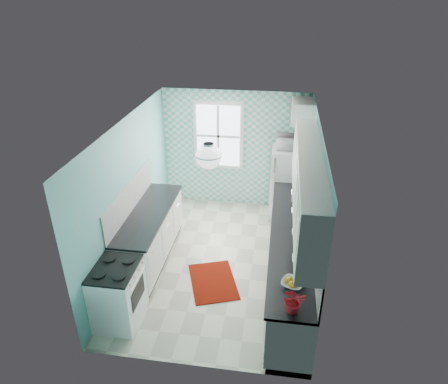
# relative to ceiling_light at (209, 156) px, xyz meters

# --- Properties ---
(floor) EXTENTS (3.00, 4.40, 0.02)m
(floor) POSITION_rel_ceiling_light_xyz_m (0.00, 0.80, -2.33)
(floor) COLOR beige
(floor) RESTS_ON ground
(ceiling) EXTENTS (3.00, 4.40, 0.02)m
(ceiling) POSITION_rel_ceiling_light_xyz_m (0.00, 0.80, 0.19)
(ceiling) COLOR white
(ceiling) RESTS_ON wall_back
(wall_back) EXTENTS (3.00, 0.02, 2.50)m
(wall_back) POSITION_rel_ceiling_light_xyz_m (0.00, 3.01, -1.07)
(wall_back) COLOR #64B1AF
(wall_back) RESTS_ON floor
(wall_front) EXTENTS (3.00, 0.02, 2.50)m
(wall_front) POSITION_rel_ceiling_light_xyz_m (0.00, -1.41, -1.07)
(wall_front) COLOR #64B1AF
(wall_front) RESTS_ON floor
(wall_left) EXTENTS (0.02, 4.40, 2.50)m
(wall_left) POSITION_rel_ceiling_light_xyz_m (-1.51, 0.80, -1.07)
(wall_left) COLOR #64B1AF
(wall_left) RESTS_ON floor
(wall_right) EXTENTS (0.02, 4.40, 2.50)m
(wall_right) POSITION_rel_ceiling_light_xyz_m (1.51, 0.80, -1.07)
(wall_right) COLOR #64B1AF
(wall_right) RESTS_ON floor
(accent_wall) EXTENTS (3.00, 0.01, 2.50)m
(accent_wall) POSITION_rel_ceiling_light_xyz_m (0.00, 2.99, -1.07)
(accent_wall) COLOR #61BEAF
(accent_wall) RESTS_ON wall_back
(window) EXTENTS (1.04, 0.05, 1.44)m
(window) POSITION_rel_ceiling_light_xyz_m (-0.35, 2.96, -0.77)
(window) COLOR white
(window) RESTS_ON wall_back
(backsplash_right) EXTENTS (0.02, 3.60, 0.51)m
(backsplash_right) POSITION_rel_ceiling_light_xyz_m (1.49, 0.40, -1.13)
(backsplash_right) COLOR white
(backsplash_right) RESTS_ON wall_right
(backsplash_left) EXTENTS (0.02, 2.15, 0.51)m
(backsplash_left) POSITION_rel_ceiling_light_xyz_m (-1.49, 0.73, -1.13)
(backsplash_left) COLOR white
(backsplash_left) RESTS_ON wall_left
(upper_cabinets_right) EXTENTS (0.33, 3.20, 0.90)m
(upper_cabinets_right) POSITION_rel_ceiling_light_xyz_m (1.33, 0.20, -0.42)
(upper_cabinets_right) COLOR white
(upper_cabinets_right) RESTS_ON wall_right
(upper_cabinet_fridge) EXTENTS (0.40, 0.74, 0.40)m
(upper_cabinet_fridge) POSITION_rel_ceiling_light_xyz_m (1.30, 2.63, -0.07)
(upper_cabinet_fridge) COLOR white
(upper_cabinet_fridge) RESTS_ON wall_right
(ceiling_light) EXTENTS (0.34, 0.34, 0.35)m
(ceiling_light) POSITION_rel_ceiling_light_xyz_m (0.00, 0.00, 0.00)
(ceiling_light) COLOR silver
(ceiling_light) RESTS_ON ceiling
(base_cabinets_right) EXTENTS (0.60, 3.60, 0.90)m
(base_cabinets_right) POSITION_rel_ceiling_light_xyz_m (1.20, 0.40, -1.87)
(base_cabinets_right) COLOR white
(base_cabinets_right) RESTS_ON floor
(countertop_right) EXTENTS (0.63, 3.60, 0.04)m
(countertop_right) POSITION_rel_ceiling_light_xyz_m (1.19, 0.40, -1.40)
(countertop_right) COLOR black
(countertop_right) RESTS_ON base_cabinets_right
(base_cabinets_left) EXTENTS (0.60, 2.15, 0.90)m
(base_cabinets_left) POSITION_rel_ceiling_light_xyz_m (-1.20, 0.73, -1.87)
(base_cabinets_left) COLOR white
(base_cabinets_left) RESTS_ON floor
(countertop_left) EXTENTS (0.63, 2.15, 0.04)m
(countertop_left) POSITION_rel_ceiling_light_xyz_m (-1.19, 0.73, -1.40)
(countertop_left) COLOR black
(countertop_left) RESTS_ON base_cabinets_left
(fridge) EXTENTS (0.65, 0.65, 1.50)m
(fridge) POSITION_rel_ceiling_light_xyz_m (1.11, 2.57, -1.57)
(fridge) COLOR silver
(fridge) RESTS_ON floor
(stove) EXTENTS (0.60, 0.74, 0.90)m
(stove) POSITION_rel_ceiling_light_xyz_m (-1.20, -0.74, -1.85)
(stove) COLOR white
(stove) RESTS_ON floor
(sink) EXTENTS (0.47, 0.39, 0.53)m
(sink) POSITION_rel_ceiling_light_xyz_m (1.20, 1.24, -1.39)
(sink) COLOR silver
(sink) RESTS_ON countertop_right
(rug) EXTENTS (1.00, 1.18, 0.02)m
(rug) POSITION_rel_ceiling_light_xyz_m (-0.01, 0.23, -2.32)
(rug) COLOR maroon
(rug) RESTS_ON floor
(dish_towel) EXTENTS (0.09, 0.20, 0.31)m
(dish_towel) POSITION_rel_ceiling_light_xyz_m (0.89, 0.92, -1.84)
(dish_towel) COLOR #61A38D
(dish_towel) RESTS_ON base_cabinets_right
(fruit_bowl) EXTENTS (0.36, 0.36, 0.07)m
(fruit_bowl) POSITION_rel_ceiling_light_xyz_m (1.20, -0.79, -1.35)
(fruit_bowl) COLOR white
(fruit_bowl) RESTS_ON countertop_right
(potted_plant) EXTENTS (0.33, 0.31, 0.31)m
(potted_plant) POSITION_rel_ceiling_light_xyz_m (1.20, -1.23, -1.23)
(potted_plant) COLOR #B51A26
(potted_plant) RESTS_ON countertop_right
(soap_bottle) EXTENTS (0.12, 0.12, 0.20)m
(soap_bottle) POSITION_rel_ceiling_light_xyz_m (1.25, 1.48, -1.28)
(soap_bottle) COLOR #ABBCCD
(soap_bottle) RESTS_ON countertop_right
(microwave) EXTENTS (0.51, 0.35, 0.27)m
(microwave) POSITION_rel_ceiling_light_xyz_m (1.11, 2.57, -0.69)
(microwave) COLOR white
(microwave) RESTS_ON fridge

